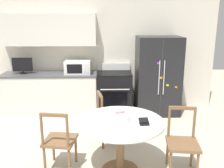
{
  "coord_description": "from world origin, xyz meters",
  "views": [
    {
      "loc": [
        0.05,
        -3.11,
        2.07
      ],
      "look_at": [
        0.18,
        1.15,
        0.95
      ],
      "focal_mm": 40.0,
      "sensor_mm": 36.0,
      "label": 1
    }
  ],
  "objects_px": {
    "refrigerator": "(158,76)",
    "dining_chair_far": "(109,119)",
    "candle_glass": "(127,119)",
    "dining_chair_left": "(59,141)",
    "dining_chair_right": "(182,143)",
    "wallet": "(144,122)",
    "oven_range": "(114,92)",
    "microwave": "(78,67)",
    "countertop_tv": "(22,65)"
  },
  "relations": [
    {
      "from": "refrigerator",
      "to": "microwave",
      "type": "height_order",
      "value": "refrigerator"
    },
    {
      "from": "oven_range",
      "to": "countertop_tv",
      "type": "bearing_deg",
      "value": 178.92
    },
    {
      "from": "refrigerator",
      "to": "dining_chair_left",
      "type": "xyz_separation_m",
      "value": [
        -1.8,
        -2.18,
        -0.42
      ]
    },
    {
      "from": "wallet",
      "to": "candle_glass",
      "type": "bearing_deg",
      "value": 160.8
    },
    {
      "from": "refrigerator",
      "to": "microwave",
      "type": "bearing_deg",
      "value": 177.36
    },
    {
      "from": "oven_range",
      "to": "microwave",
      "type": "distance_m",
      "value": 0.99
    },
    {
      "from": "dining_chair_right",
      "to": "candle_glass",
      "type": "distance_m",
      "value": 0.85
    },
    {
      "from": "refrigerator",
      "to": "wallet",
      "type": "height_order",
      "value": "refrigerator"
    },
    {
      "from": "refrigerator",
      "to": "countertop_tv",
      "type": "bearing_deg",
      "value": 178.36
    },
    {
      "from": "refrigerator",
      "to": "oven_range",
      "type": "height_order",
      "value": "refrigerator"
    },
    {
      "from": "countertop_tv",
      "to": "candle_glass",
      "type": "bearing_deg",
      "value": -48.94
    },
    {
      "from": "refrigerator",
      "to": "wallet",
      "type": "bearing_deg",
      "value": -105.77
    },
    {
      "from": "dining_chair_right",
      "to": "candle_glass",
      "type": "relative_size",
      "value": 10.47
    },
    {
      "from": "refrigerator",
      "to": "countertop_tv",
      "type": "height_order",
      "value": "refrigerator"
    },
    {
      "from": "dining_chair_left",
      "to": "candle_glass",
      "type": "height_order",
      "value": "dining_chair_left"
    },
    {
      "from": "candle_glass",
      "to": "wallet",
      "type": "bearing_deg",
      "value": -19.2
    },
    {
      "from": "refrigerator",
      "to": "dining_chair_right",
      "type": "relative_size",
      "value": 1.89
    },
    {
      "from": "microwave",
      "to": "countertop_tv",
      "type": "bearing_deg",
      "value": 179.83
    },
    {
      "from": "oven_range",
      "to": "countertop_tv",
      "type": "height_order",
      "value": "countertop_tv"
    },
    {
      "from": "dining_chair_far",
      "to": "wallet",
      "type": "bearing_deg",
      "value": 13.22
    },
    {
      "from": "refrigerator",
      "to": "candle_glass",
      "type": "relative_size",
      "value": 19.8
    },
    {
      "from": "dining_chair_right",
      "to": "dining_chair_far",
      "type": "bearing_deg",
      "value": -33.55
    },
    {
      "from": "dining_chair_right",
      "to": "oven_range",
      "type": "bearing_deg",
      "value": -62.63
    },
    {
      "from": "dining_chair_right",
      "to": "dining_chair_far",
      "type": "relative_size",
      "value": 1.0
    },
    {
      "from": "oven_range",
      "to": "wallet",
      "type": "bearing_deg",
      "value": -83.28
    },
    {
      "from": "wallet",
      "to": "countertop_tv",
      "type": "bearing_deg",
      "value": 133.0
    },
    {
      "from": "refrigerator",
      "to": "dining_chair_far",
      "type": "bearing_deg",
      "value": -127.49
    },
    {
      "from": "dining_chair_right",
      "to": "candle_glass",
      "type": "xyz_separation_m",
      "value": [
        -0.77,
        -0.01,
        0.36
      ]
    },
    {
      "from": "refrigerator",
      "to": "dining_chair_left",
      "type": "bearing_deg",
      "value": -129.6
    },
    {
      "from": "dining_chair_right",
      "to": "refrigerator",
      "type": "bearing_deg",
      "value": -85.31
    },
    {
      "from": "dining_chair_far",
      "to": "candle_glass",
      "type": "relative_size",
      "value": 10.47
    },
    {
      "from": "oven_range",
      "to": "dining_chair_right",
      "type": "distance_m",
      "value": 2.48
    },
    {
      "from": "refrigerator",
      "to": "dining_chair_far",
      "type": "distance_m",
      "value": 1.85
    },
    {
      "from": "oven_range",
      "to": "dining_chair_left",
      "type": "relative_size",
      "value": 1.2
    },
    {
      "from": "countertop_tv",
      "to": "candle_glass",
      "type": "distance_m",
      "value": 3.17
    },
    {
      "from": "oven_range",
      "to": "microwave",
      "type": "bearing_deg",
      "value": 177.56
    },
    {
      "from": "oven_range",
      "to": "dining_chair_left",
      "type": "height_order",
      "value": "oven_range"
    },
    {
      "from": "candle_glass",
      "to": "dining_chair_left",
      "type": "bearing_deg",
      "value": 172.65
    },
    {
      "from": "dining_chair_right",
      "to": "wallet",
      "type": "bearing_deg",
      "value": 16.48
    },
    {
      "from": "candle_glass",
      "to": "dining_chair_far",
      "type": "bearing_deg",
      "value": 103.67
    },
    {
      "from": "countertop_tv",
      "to": "candle_glass",
      "type": "height_order",
      "value": "countertop_tv"
    },
    {
      "from": "countertop_tv",
      "to": "dining_chair_far",
      "type": "relative_size",
      "value": 0.48
    },
    {
      "from": "candle_glass",
      "to": "wallet",
      "type": "relative_size",
      "value": 0.63
    },
    {
      "from": "microwave",
      "to": "wallet",
      "type": "distance_m",
      "value": 2.7
    },
    {
      "from": "oven_range",
      "to": "microwave",
      "type": "relative_size",
      "value": 1.94
    },
    {
      "from": "microwave",
      "to": "wallet",
      "type": "relative_size",
      "value": 4.07
    },
    {
      "from": "refrigerator",
      "to": "dining_chair_left",
      "type": "height_order",
      "value": "refrigerator"
    },
    {
      "from": "oven_range",
      "to": "candle_glass",
      "type": "xyz_separation_m",
      "value": [
        0.07,
        -2.34,
        0.33
      ]
    },
    {
      "from": "microwave",
      "to": "refrigerator",
      "type": "bearing_deg",
      "value": -2.64
    },
    {
      "from": "dining_chair_left",
      "to": "wallet",
      "type": "bearing_deg",
      "value": -1.13
    }
  ]
}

